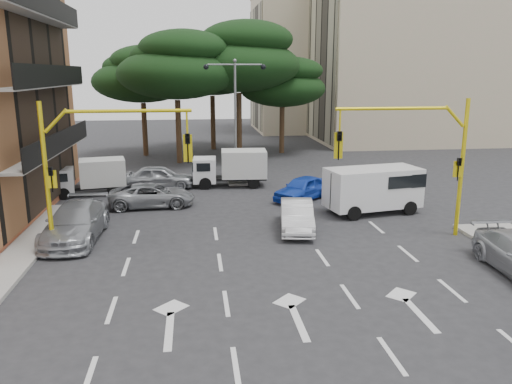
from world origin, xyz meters
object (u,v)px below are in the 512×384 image
car_silver_cross_a (152,195)px  box_truck_b (231,168)px  van_white (373,190)px  car_blue_compact (302,188)px  box_truck_a (89,177)px  street_lamp_center (235,97)px  car_silver_cross_b (160,177)px  signal_mast_left (92,156)px  car_white_hatch (297,216)px  signal_mast_right (424,149)px  car_silver_wagon (76,223)px

car_silver_cross_a → box_truck_b: (4.58, 4.46, 0.52)m
van_white → car_blue_compact: bearing=-145.4°
car_blue_compact → box_truck_a: bearing=-144.9°
street_lamp_center → car_silver_cross_b: size_ratio=1.85×
street_lamp_center → car_silver_cross_a: street_lamp_center is taller
signal_mast_left → box_truck_a: (-2.20, 9.78, -2.84)m
car_silver_cross_b → box_truck_a: 4.20m
signal_mast_left → box_truck_a: size_ratio=1.41×
signal_mast_left → car_white_hatch: bearing=10.6°
street_lamp_center → signal_mast_right: bearing=-64.1°
car_blue_compact → van_white: bearing=2.9°
street_lamp_center → car_blue_compact: street_lamp_center is taller
van_white → box_truck_b: 9.76m
car_white_hatch → van_white: 5.09m
car_silver_wagon → box_truck_b: bearing=54.6°
street_lamp_center → car_silver_cross_b: (-5.00, -3.00, -4.71)m
car_silver_cross_a → car_silver_cross_b: size_ratio=1.08×
car_silver_cross_b → box_truck_b: bearing=-85.7°
van_white → car_silver_cross_a: bearing=-113.2°
car_white_hatch → car_silver_wagon: bearing=-169.9°
van_white → box_truck_a: size_ratio=1.11×
car_silver_cross_b → car_silver_cross_a: bearing=-178.4°
car_white_hatch → car_silver_wagon: size_ratio=0.78×
signal_mast_right → car_white_hatch: size_ratio=1.47×
signal_mast_left → car_white_hatch: size_ratio=1.47×
car_silver_wagon → box_truck_b: box_truck_b is taller
signal_mast_left → van_white: signal_mast_left is taller
car_blue_compact → car_silver_cross_b: 9.10m
box_truck_a → van_white: bearing=-121.8°
street_lamp_center → box_truck_a: street_lamp_center is taller
street_lamp_center → car_white_hatch: 13.40m
van_white → car_silver_cross_b: bearing=-132.4°
van_white → box_truck_b: (-6.75, 7.04, -0.04)m
signal_mast_right → van_white: bearing=99.0°
signal_mast_left → car_silver_cross_a: 7.54m
signal_mast_right → street_lamp_center: size_ratio=0.77×
car_blue_compact → car_silver_wagon: (-11.17, -5.57, 0.09)m
car_blue_compact → car_silver_wagon: 12.48m
car_blue_compact → car_silver_cross_a: (-8.34, -0.41, -0.04)m
car_white_hatch → signal_mast_left: bearing=-160.2°
street_lamp_center → box_truck_a: bearing=-154.8°
street_lamp_center → box_truck_b: size_ratio=1.67×
car_silver_cross_a → van_white: 11.64m
signal_mast_left → car_white_hatch: signal_mast_left is taller
car_white_hatch → signal_mast_right: bearing=-8.3°
signal_mast_left → car_silver_cross_a: size_ratio=1.33×
car_silver_wagon → car_silver_cross_b: bearing=74.8°
car_blue_compact → box_truck_b: size_ratio=0.85×
signal_mast_left → street_lamp_center: size_ratio=0.77×
box_truck_b → car_blue_compact: bearing=-133.9°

